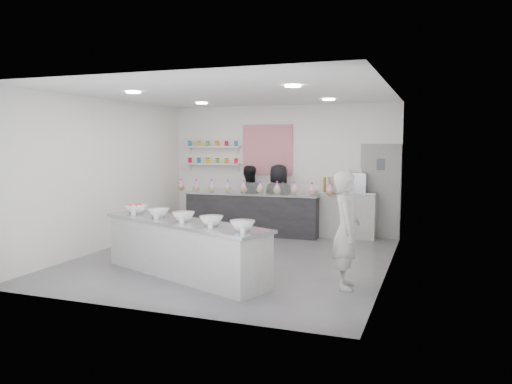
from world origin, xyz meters
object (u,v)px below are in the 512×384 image
woman_prep (347,230)px  staff_right (278,199)px  back_bar (252,214)px  espresso_machine (355,183)px  espresso_ledge (344,214)px  prep_counter (184,248)px  staff_left (248,199)px

woman_prep → staff_right: 4.33m
back_bar → staff_right: 0.70m
espresso_machine → staff_right: size_ratio=0.33×
espresso_ledge → woman_prep: (0.71, -3.88, 0.34)m
back_bar → staff_right: (0.56, 0.25, 0.33)m
espresso_machine → woman_prep: bearing=-82.7°
prep_counter → staff_left: size_ratio=2.06×
espresso_machine → staff_right: staff_right is taller
prep_counter → staff_left: bearing=118.0°
espresso_machine → staff_left: size_ratio=0.34×
espresso_ledge → espresso_machine: (0.21, 0.00, 0.72)m
staff_right → espresso_machine: bearing=-171.2°
woman_prep → staff_left: 4.76m
back_bar → espresso_machine: (2.28, 0.41, 0.76)m
staff_left → back_bar: bearing=104.8°
prep_counter → woman_prep: bearing=27.4°
prep_counter → staff_right: size_ratio=2.00×
prep_counter → espresso_ledge: size_ratio=2.35×
woman_prep → staff_right: (-2.22, 3.72, -0.04)m
prep_counter → staff_right: bearing=107.1°
espresso_machine → woman_prep: woman_prep is taller
woman_prep → staff_left: bearing=28.3°
back_bar → espresso_ledge: size_ratio=2.24×
prep_counter → espresso_ledge: 4.52m
back_bar → espresso_machine: size_ratio=5.84×
woman_prep → espresso_ledge: bearing=0.1°
staff_left → woman_prep: bearing=106.6°
espresso_ledge → staff_left: staff_left is taller
back_bar → woman_prep: bearing=-53.5°
prep_counter → woman_prep: woman_prep is taller
staff_left → staff_right: size_ratio=0.97×
espresso_ledge → staff_right: (-1.51, -0.16, 0.30)m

